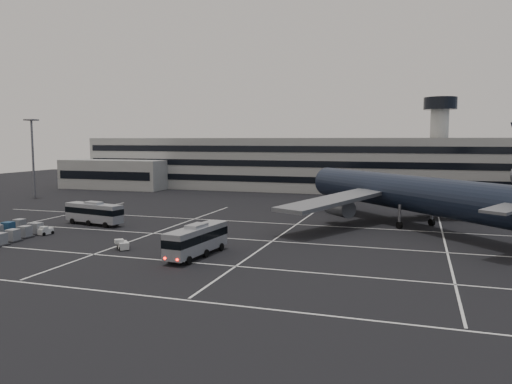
# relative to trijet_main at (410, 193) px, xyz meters

# --- Properties ---
(ground) EXTENTS (260.00, 260.00, 0.00)m
(ground) POSITION_rel_trijet_main_xyz_m (-29.22, -22.40, -5.25)
(ground) COLOR black
(ground) RESTS_ON ground
(lane_markings) EXTENTS (90.00, 55.62, 0.01)m
(lane_markings) POSITION_rel_trijet_main_xyz_m (-28.28, -21.68, -5.24)
(lane_markings) COLOR silver
(lane_markings) RESTS_ON ground
(terminal) EXTENTS (125.00, 26.00, 24.00)m
(terminal) POSITION_rel_trijet_main_xyz_m (-32.17, 48.74, 1.68)
(terminal) COLOR gray
(terminal) RESTS_ON ground
(hills) EXTENTS (352.00, 180.00, 44.00)m
(hills) POSITION_rel_trijet_main_xyz_m (-11.23, 147.60, -17.32)
(hills) COLOR #38332B
(hills) RESTS_ON ground
(lightpole_left) EXTENTS (2.40, 2.40, 18.28)m
(lightpole_left) POSITION_rel_trijet_main_xyz_m (-84.22, 12.60, 6.57)
(lightpole_left) COLOR slate
(lightpole_left) RESTS_ON ground
(trijet_main) EXTENTS (42.93, 46.34, 18.08)m
(trijet_main) POSITION_rel_trijet_main_xyz_m (0.00, 0.00, 0.00)
(trijet_main) COLOR black
(trijet_main) RESTS_ON ground
(bus_near) EXTENTS (3.61, 11.00, 3.81)m
(bus_near) POSITION_rel_trijet_main_xyz_m (-23.15, -29.48, -3.16)
(bus_near) COLOR gray
(bus_near) RESTS_ON ground
(bus_far) EXTENTS (10.84, 4.46, 3.73)m
(bus_far) POSITION_rel_trijet_main_xyz_m (-47.92, -14.76, -3.21)
(bus_far) COLOR gray
(bus_far) RESTS_ON ground
(tug_a) EXTENTS (1.55, 2.15, 1.26)m
(tug_a) POSITION_rel_trijet_main_xyz_m (-49.43, -24.09, -4.69)
(tug_a) COLOR silver
(tug_a) RESTS_ON ground
(tug_b) EXTENTS (2.30, 2.34, 1.32)m
(tug_b) POSITION_rel_trijet_main_xyz_m (-33.37, -29.00, -4.66)
(tug_b) COLOR silver
(tug_b) RESTS_ON ground
(uld_cluster) EXTENTS (8.11, 12.80, 1.65)m
(uld_cluster) POSITION_rel_trijet_main_xyz_m (-52.89, -27.70, -4.44)
(uld_cluster) COLOR #2D2D30
(uld_cluster) RESTS_ON ground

